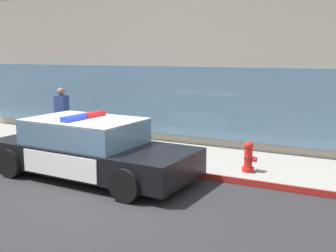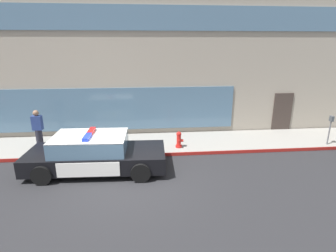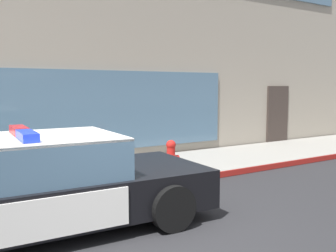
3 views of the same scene
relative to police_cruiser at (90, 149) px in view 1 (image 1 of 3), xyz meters
name	(u,v)px [view 1 (image 1 of 3)]	position (x,y,z in m)	size (l,w,h in m)	color
ground	(111,198)	(1.30, -1.00, -0.68)	(48.00, 48.00, 0.00)	#262628
sidewalk	(183,157)	(1.30, 2.38, -0.61)	(48.00, 2.64, 0.15)	gray
curb_red_paint	(160,170)	(1.30, 1.05, -0.61)	(28.80, 0.04, 0.14)	maroon
storefront_building	(279,26)	(2.25, 9.04, 3.25)	(22.83, 10.67, 7.87)	gray
police_cruiser	(90,149)	(0.00, 0.00, 0.00)	(5.06, 2.31, 1.49)	black
fire_hydrant	(249,157)	(3.34, 1.64, -0.18)	(0.34, 0.39, 0.73)	red
pedestrian_on_sidewalk	(62,115)	(-2.72, 2.10, 0.33)	(0.41, 0.28, 1.71)	#23232D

